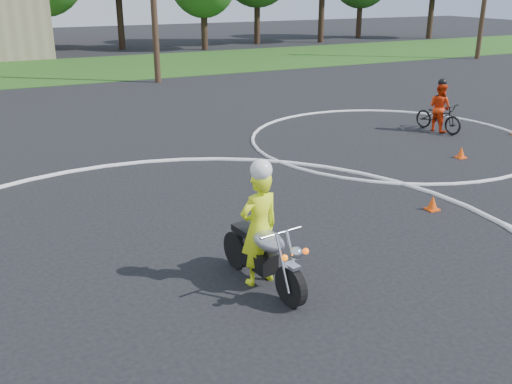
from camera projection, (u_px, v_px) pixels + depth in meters
name	position (u px, v px, depth m)	size (l,w,h in m)	color
ground	(276.00, 379.00, 6.55)	(120.00, 120.00, 0.00)	black
grass_strip	(30.00, 72.00, 29.31)	(120.00, 10.00, 0.02)	#1E4714
course_markings	(270.00, 216.00, 11.12)	(19.05, 19.05, 0.12)	silver
primary_motorcycle	(264.00, 255.00, 8.40)	(0.70, 2.01, 1.06)	black
rider_primary_grp	(259.00, 225.00, 8.36)	(0.70, 0.52, 1.96)	#E4FF1A
rider_second_grp	(439.00, 113.00, 17.41)	(0.81, 1.75, 1.62)	black
traffic_cones	(419.00, 228.00, 10.28)	(16.54, 11.32, 0.30)	#FC4E0D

